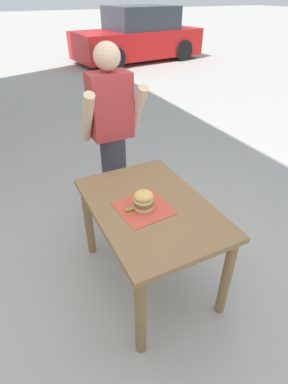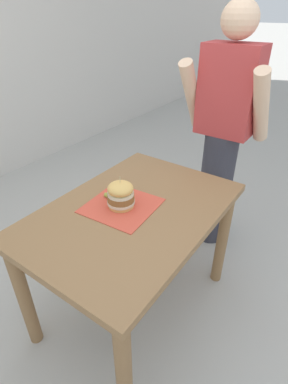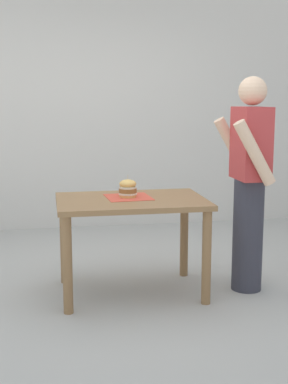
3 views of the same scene
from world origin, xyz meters
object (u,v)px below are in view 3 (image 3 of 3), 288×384
object	(u,v)px
sandwich	(128,188)
pickle_spear	(129,193)
patio_table	(131,215)
diner_across_table	(249,181)

from	to	relation	value
sandwich	pickle_spear	bearing A→B (deg)	165.81
pickle_spear	patio_table	bearing A→B (deg)	-1.42
patio_table	sandwich	bearing A→B (deg)	-164.49
patio_table	diner_across_table	size ratio (longest dim) A/B	0.68
patio_table	diner_across_table	world-z (taller)	diner_across_table
pickle_spear	diner_across_table	distance (m)	0.95
patio_table	sandwich	size ratio (longest dim) A/B	6.55
patio_table	pickle_spear	size ratio (longest dim) A/B	13.13
sandwich	diner_across_table	world-z (taller)	diner_across_table
sandwich	pickle_spear	size ratio (longest dim) A/B	2.00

